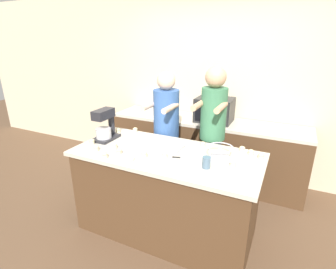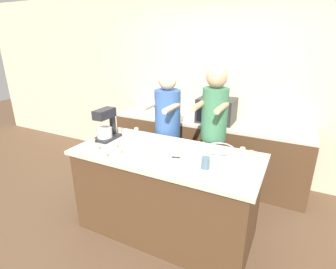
{
  "view_description": "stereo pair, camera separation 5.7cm",
  "coord_description": "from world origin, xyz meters",
  "px_view_note": "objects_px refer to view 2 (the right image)",
  "views": [
    {
      "loc": [
        1.06,
        -2.16,
        2.03
      ],
      "look_at": [
        0.0,
        0.04,
        1.12
      ],
      "focal_mm": 28.0,
      "sensor_mm": 36.0,
      "label": 1
    },
    {
      "loc": [
        1.11,
        -2.14,
        2.03
      ],
      "look_at": [
        0.0,
        0.04,
        1.12
      ],
      "focal_mm": 28.0,
      "sensor_mm": 36.0,
      "label": 2
    }
  ],
  "objects_px": {
    "person_right": "(213,137)",
    "mixing_bowl": "(220,153)",
    "cupcake_3": "(203,145)",
    "stand_mixer": "(106,126)",
    "cupcake_10": "(115,145)",
    "baking_tray": "(164,146)",
    "cupcake_1": "(164,155)",
    "cupcake_9": "(261,157)",
    "cupcake_11": "(105,154)",
    "drinking_glass": "(206,163)",
    "cupcake_0": "(119,151)",
    "cupcake_5": "(119,130)",
    "knife": "(182,158)",
    "microwave_oven": "(216,110)",
    "cupcake_13": "(144,154)",
    "small_plate": "(124,158)",
    "cupcake_7": "(96,147)",
    "cupcake_2": "(93,141)",
    "cupcake_4": "(243,150)",
    "cupcake_8": "(232,164)",
    "cupcake_12": "(136,130)",
    "person_left": "(167,134)",
    "cupcake_6": "(251,153)"
  },
  "relations": [
    {
      "from": "stand_mixer",
      "to": "baking_tray",
      "type": "height_order",
      "value": "stand_mixer"
    },
    {
      "from": "person_right",
      "to": "mixing_bowl",
      "type": "relative_size",
      "value": 7.01
    },
    {
      "from": "cupcake_3",
      "to": "cupcake_10",
      "type": "distance_m",
      "value": 0.93
    },
    {
      "from": "cupcake_7",
      "to": "cupcake_13",
      "type": "relative_size",
      "value": 1.0
    },
    {
      "from": "baking_tray",
      "to": "cupcake_10",
      "type": "bearing_deg",
      "value": -151.61
    },
    {
      "from": "cupcake_11",
      "to": "cupcake_1",
      "type": "bearing_deg",
      "value": 26.02
    },
    {
      "from": "drinking_glass",
      "to": "cupcake_5",
      "type": "bearing_deg",
      "value": 161.74
    },
    {
      "from": "cupcake_9",
      "to": "cupcake_6",
      "type": "bearing_deg",
      "value": 154.41
    },
    {
      "from": "drinking_glass",
      "to": "cupcake_7",
      "type": "height_order",
      "value": "drinking_glass"
    },
    {
      "from": "knife",
      "to": "cupcake_7",
      "type": "distance_m",
      "value": 0.89
    },
    {
      "from": "stand_mixer",
      "to": "cupcake_12",
      "type": "relative_size",
      "value": 5.9
    },
    {
      "from": "small_plate",
      "to": "cupcake_7",
      "type": "distance_m",
      "value": 0.38
    },
    {
      "from": "person_right",
      "to": "cupcake_4",
      "type": "distance_m",
      "value": 0.48
    },
    {
      "from": "stand_mixer",
      "to": "cupcake_10",
      "type": "bearing_deg",
      "value": -35.39
    },
    {
      "from": "microwave_oven",
      "to": "cupcake_2",
      "type": "xyz_separation_m",
      "value": [
        -0.94,
        -1.45,
        -0.11
      ]
    },
    {
      "from": "cupcake_11",
      "to": "knife",
      "type": "bearing_deg",
      "value": 25.16
    },
    {
      "from": "baking_tray",
      "to": "cupcake_7",
      "type": "distance_m",
      "value": 0.7
    },
    {
      "from": "person_right",
      "to": "cupcake_10",
      "type": "distance_m",
      "value": 1.12
    },
    {
      "from": "cupcake_4",
      "to": "small_plate",
      "type": "bearing_deg",
      "value": -145.4
    },
    {
      "from": "stand_mixer",
      "to": "cupcake_10",
      "type": "xyz_separation_m",
      "value": [
        0.25,
        -0.18,
        -0.12
      ]
    },
    {
      "from": "cupcake_5",
      "to": "cupcake_3",
      "type": "bearing_deg",
      "value": 1.69
    },
    {
      "from": "cupcake_12",
      "to": "cupcake_8",
      "type": "bearing_deg",
      "value": -17.38
    },
    {
      "from": "stand_mixer",
      "to": "microwave_oven",
      "type": "xyz_separation_m",
      "value": [
        0.89,
        1.27,
        -0.01
      ]
    },
    {
      "from": "cupcake_2",
      "to": "cupcake_11",
      "type": "xyz_separation_m",
      "value": [
        0.35,
        -0.22,
        0.0
      ]
    },
    {
      "from": "stand_mixer",
      "to": "cupcake_4",
      "type": "distance_m",
      "value": 1.5
    },
    {
      "from": "cupcake_3",
      "to": "cupcake_12",
      "type": "relative_size",
      "value": 1.0
    },
    {
      "from": "stand_mixer",
      "to": "cupcake_5",
      "type": "bearing_deg",
      "value": 89.82
    },
    {
      "from": "cupcake_13",
      "to": "small_plate",
      "type": "bearing_deg",
      "value": -136.9
    },
    {
      "from": "drinking_glass",
      "to": "cupcake_2",
      "type": "bearing_deg",
      "value": -179.88
    },
    {
      "from": "drinking_glass",
      "to": "cupcake_0",
      "type": "xyz_separation_m",
      "value": [
        -0.87,
        -0.09,
        -0.02
      ]
    },
    {
      "from": "cupcake_13",
      "to": "cupcake_0",
      "type": "bearing_deg",
      "value": -170.28
    },
    {
      "from": "cupcake_6",
      "to": "cupcake_5",
      "type": "bearing_deg",
      "value": -178.64
    },
    {
      "from": "stand_mixer",
      "to": "person_left",
      "type": "bearing_deg",
      "value": 50.85
    },
    {
      "from": "microwave_oven",
      "to": "cupcake_3",
      "type": "height_order",
      "value": "microwave_oven"
    },
    {
      "from": "baking_tray",
      "to": "knife",
      "type": "distance_m",
      "value": 0.31
    },
    {
      "from": "mixing_bowl",
      "to": "cupcake_1",
      "type": "relative_size",
      "value": 4.2
    },
    {
      "from": "baking_tray",
      "to": "cupcake_2",
      "type": "height_order",
      "value": "cupcake_2"
    },
    {
      "from": "microwave_oven",
      "to": "drinking_glass",
      "type": "bearing_deg",
      "value": -76.39
    },
    {
      "from": "cupcake_2",
      "to": "cupcake_7",
      "type": "distance_m",
      "value": 0.2
    },
    {
      "from": "person_right",
      "to": "cupcake_3",
      "type": "distance_m",
      "value": 0.33
    },
    {
      "from": "person_right",
      "to": "cupcake_10",
      "type": "xyz_separation_m",
      "value": [
        -0.82,
        -0.76,
        0.02
      ]
    },
    {
      "from": "cupcake_9",
      "to": "cupcake_11",
      "type": "distance_m",
      "value": 1.49
    },
    {
      "from": "cupcake_10",
      "to": "drinking_glass",
      "type": "bearing_deg",
      "value": -0.13
    },
    {
      "from": "cupcake_4",
      "to": "cupcake_8",
      "type": "height_order",
      "value": "same"
    },
    {
      "from": "stand_mixer",
      "to": "cupcake_10",
      "type": "distance_m",
      "value": 0.33
    },
    {
      "from": "baking_tray",
      "to": "cupcake_11",
      "type": "bearing_deg",
      "value": -130.38
    },
    {
      "from": "small_plate",
      "to": "cupcake_1",
      "type": "bearing_deg",
      "value": 31.93
    },
    {
      "from": "knife",
      "to": "cupcake_8",
      "type": "relative_size",
      "value": 3.65
    },
    {
      "from": "cupcake_7",
      "to": "cupcake_11",
      "type": "height_order",
      "value": "same"
    },
    {
      "from": "small_plate",
      "to": "cupcake_11",
      "type": "distance_m",
      "value": 0.2
    }
  ]
}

